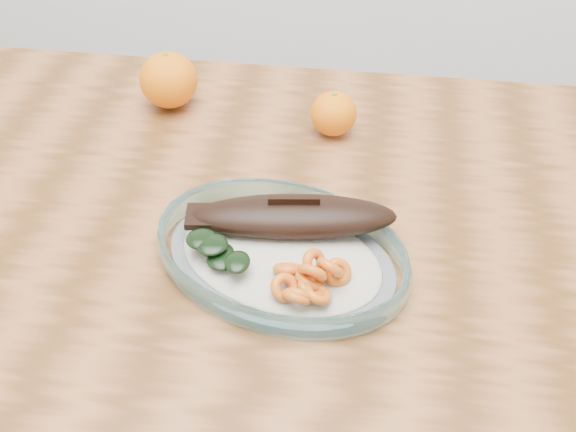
# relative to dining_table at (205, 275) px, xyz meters

# --- Properties ---
(dining_table) EXTENTS (1.20, 0.80, 0.75)m
(dining_table) POSITION_rel_dining_table_xyz_m (0.00, 0.00, 0.00)
(dining_table) COLOR #5A3315
(dining_table) RESTS_ON ground
(plated_meal) EXTENTS (0.69, 0.69, 0.08)m
(plated_meal) POSITION_rel_dining_table_xyz_m (0.11, -0.06, 0.12)
(plated_meal) COLOR white
(plated_meal) RESTS_ON dining_table
(orange_left) EXTENTS (0.09, 0.09, 0.09)m
(orange_left) POSITION_rel_dining_table_xyz_m (-0.10, 0.26, 0.14)
(orange_left) COLOR #F56305
(orange_left) RESTS_ON dining_table
(orange_right) EXTENTS (0.07, 0.07, 0.07)m
(orange_right) POSITION_rel_dining_table_xyz_m (0.15, 0.21, 0.13)
(orange_right) COLOR #F56305
(orange_right) RESTS_ON dining_table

